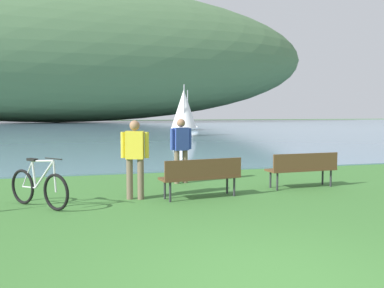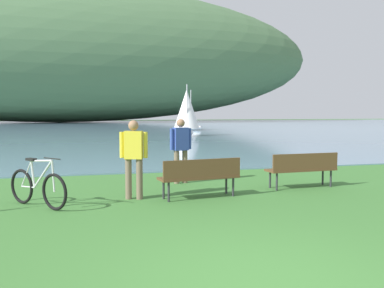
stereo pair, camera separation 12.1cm
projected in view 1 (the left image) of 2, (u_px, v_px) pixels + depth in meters
name	position (u px, v px, depth m)	size (l,w,h in m)	color
ground_plane	(274.00, 288.00, 4.40)	(200.00, 200.00, 0.00)	#3D7533
bay_water	(98.00, 127.00, 51.20)	(180.00, 80.00, 0.04)	#6B8EA8
distant_hillside	(54.00, 53.00, 75.33)	(99.05, 28.00, 25.48)	#4C7047
park_bench_near_camera	(202.00, 175.00, 8.95)	(1.85, 0.73, 0.88)	brown
park_bench_further_along	(303.00, 167.00, 10.20)	(1.82, 0.58, 0.88)	brown
bicycle_beside_path	(39.00, 187.00, 8.10)	(1.22, 1.37, 1.01)	black
person_at_shoreline	(181.00, 147.00, 10.83)	(0.60, 0.29, 1.71)	#72604C
person_on_the_grass	(135.00, 154.00, 8.82)	(0.59, 0.32, 1.71)	#72604C
sailboat_nearest_to_shore	(184.00, 111.00, 43.12)	(2.94, 3.58, 4.18)	white
sailboat_mid_bay	(184.00, 112.00, 31.99)	(2.37, 3.51, 3.98)	white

